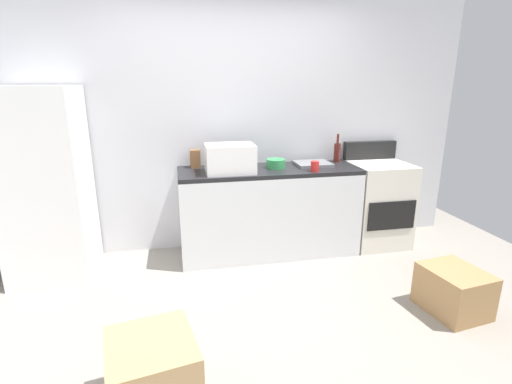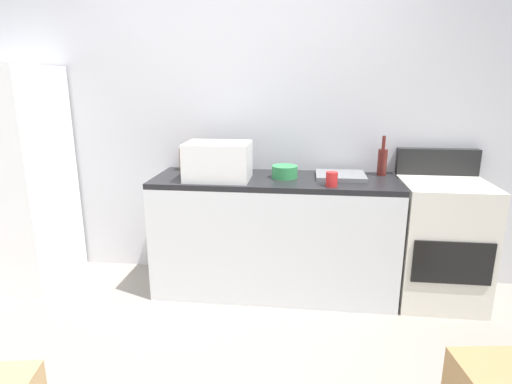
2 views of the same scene
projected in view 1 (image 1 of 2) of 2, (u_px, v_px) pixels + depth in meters
The scene contains 13 objects.
ground_plane at pixel (266, 321), 2.86m from camera, with size 6.00×6.00×0.00m, color gray.
wall_back at pixel (234, 125), 3.96m from camera, with size 5.00×0.10×2.60m, color silver.
kitchen_counter at pixel (269, 211), 3.92m from camera, with size 1.80×0.60×0.90m.
refrigerator at pixel (46, 185), 3.37m from camera, with size 0.68×0.66×1.71m, color white.
stove_oven at pixel (377, 202), 4.16m from camera, with size 0.60×0.61×1.10m.
microwave at pixel (230, 159), 3.60m from camera, with size 0.46×0.34×0.27m, color white.
sink_basin at pixel (313, 164), 3.95m from camera, with size 0.36×0.32×0.03m, color slate.
wine_bottle at pixel (337, 152), 4.10m from camera, with size 0.07×0.07×0.30m.
coffee_mug at pixel (315, 166), 3.67m from camera, with size 0.08×0.08×0.10m, color red.
knife_block at pixel (195, 159), 3.82m from camera, with size 0.10×0.10×0.18m, color brown.
mixing_bowl at pixel (276, 164), 3.82m from camera, with size 0.19×0.19×0.09m, color #338C4C.
cardboard_box_large at pixel (454, 291), 2.95m from camera, with size 0.39×0.46×0.35m, color #A37A4C.
cardboard_box_medium at pixel (153, 374), 2.06m from camera, with size 0.46×0.48×0.41m, color tan.
Camera 1 is at (-0.58, -2.41, 1.73)m, focal length 26.68 mm.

